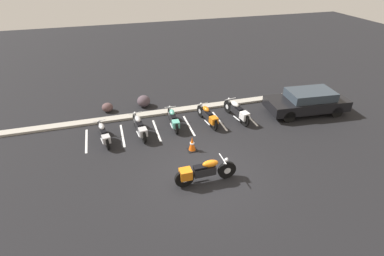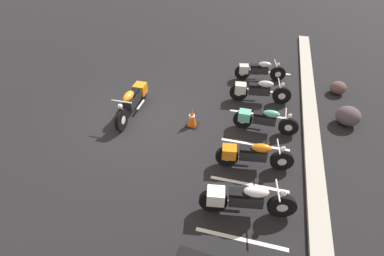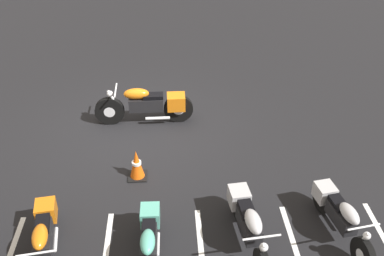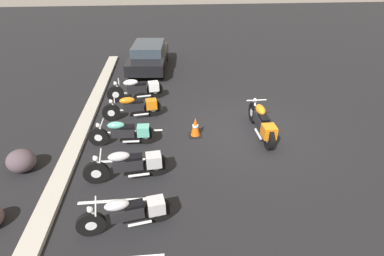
{
  "view_description": "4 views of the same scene",
  "coord_description": "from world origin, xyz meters",
  "px_view_note": "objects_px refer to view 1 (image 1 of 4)",
  "views": [
    {
      "loc": [
        -3.12,
        -8.71,
        7.72
      ],
      "look_at": [
        0.13,
        2.3,
        0.88
      ],
      "focal_mm": 28.0,
      "sensor_mm": 36.0,
      "label": 1
    },
    {
      "loc": [
        7.74,
        3.9,
        6.14
      ],
      "look_at": [
        0.73,
        2.05,
        0.46
      ],
      "focal_mm": 28.0,
      "sensor_mm": 36.0,
      "label": 2
    },
    {
      "loc": [
        -0.74,
        9.39,
        6.19
      ],
      "look_at": [
        -1.22,
        0.99,
        0.64
      ],
      "focal_mm": 42.0,
      "sensor_mm": 36.0,
      "label": 3
    },
    {
      "loc": [
        -8.52,
        2.77,
        5.29
      ],
      "look_at": [
        -0.39,
        2.01,
        0.52
      ],
      "focal_mm": 28.0,
      "sensor_mm": 36.0,
      "label": 4
    }
  ],
  "objects_px": {
    "parked_bike_0": "(104,134)",
    "traffic_cone": "(192,144)",
    "landscape_rock_0": "(107,107)",
    "motorcycle_orange_featured": "(203,172)",
    "parked_bike_2": "(173,119)",
    "car_black": "(307,101)",
    "parked_bike_4": "(237,111)",
    "landscape_rock_1": "(144,101)",
    "parked_bike_1": "(140,127)",
    "parked_bike_3": "(208,116)"
  },
  "relations": [
    {
      "from": "parked_bike_0",
      "to": "traffic_cone",
      "type": "bearing_deg",
      "value": -126.04
    },
    {
      "from": "landscape_rock_0",
      "to": "traffic_cone",
      "type": "distance_m",
      "value": 6.02
    },
    {
      "from": "motorcycle_orange_featured",
      "to": "parked_bike_2",
      "type": "bearing_deg",
      "value": 90.7
    },
    {
      "from": "motorcycle_orange_featured",
      "to": "parked_bike_0",
      "type": "distance_m",
      "value": 5.31
    },
    {
      "from": "parked_bike_0",
      "to": "landscape_rock_0",
      "type": "height_order",
      "value": "parked_bike_0"
    },
    {
      "from": "motorcycle_orange_featured",
      "to": "car_black",
      "type": "height_order",
      "value": "car_black"
    },
    {
      "from": "motorcycle_orange_featured",
      "to": "car_black",
      "type": "bearing_deg",
      "value": 27.71
    },
    {
      "from": "parked_bike_4",
      "to": "landscape_rock_1",
      "type": "relative_size",
      "value": 2.93
    },
    {
      "from": "traffic_cone",
      "to": "parked_bike_1",
      "type": "bearing_deg",
      "value": 136.48
    },
    {
      "from": "parked_bike_2",
      "to": "landscape_rock_1",
      "type": "distance_m",
      "value": 2.96
    },
    {
      "from": "motorcycle_orange_featured",
      "to": "parked_bike_4",
      "type": "bearing_deg",
      "value": 51.43
    },
    {
      "from": "parked_bike_1",
      "to": "traffic_cone",
      "type": "relative_size",
      "value": 3.28
    },
    {
      "from": "parked_bike_2",
      "to": "traffic_cone",
      "type": "bearing_deg",
      "value": -170.94
    },
    {
      "from": "parked_bike_4",
      "to": "car_black",
      "type": "bearing_deg",
      "value": -104.02
    },
    {
      "from": "parked_bike_3",
      "to": "traffic_cone",
      "type": "height_order",
      "value": "parked_bike_3"
    },
    {
      "from": "parked_bike_2",
      "to": "parked_bike_0",
      "type": "bearing_deg",
      "value": 98.29
    },
    {
      "from": "landscape_rock_0",
      "to": "car_black",
      "type": "bearing_deg",
      "value": -17.1
    },
    {
      "from": "landscape_rock_1",
      "to": "car_black",
      "type": "bearing_deg",
      "value": -21.29
    },
    {
      "from": "car_black",
      "to": "landscape_rock_1",
      "type": "relative_size",
      "value": 5.66
    },
    {
      "from": "motorcycle_orange_featured",
      "to": "parked_bike_0",
      "type": "relative_size",
      "value": 1.19
    },
    {
      "from": "parked_bike_0",
      "to": "parked_bike_2",
      "type": "xyz_separation_m",
      "value": [
        3.41,
        0.44,
        0.0
      ]
    },
    {
      "from": "parked_bike_0",
      "to": "landscape_rock_0",
      "type": "relative_size",
      "value": 3.46
    },
    {
      "from": "parked_bike_2",
      "to": "parked_bike_4",
      "type": "bearing_deg",
      "value": -92.57
    },
    {
      "from": "landscape_rock_0",
      "to": "parked_bike_3",
      "type": "bearing_deg",
      "value": -30.48
    },
    {
      "from": "parked_bike_3",
      "to": "traffic_cone",
      "type": "relative_size",
      "value": 3.17
    },
    {
      "from": "parked_bike_4",
      "to": "landscape_rock_0",
      "type": "relative_size",
      "value": 3.85
    },
    {
      "from": "parked_bike_4",
      "to": "parked_bike_1",
      "type": "bearing_deg",
      "value": 81.83
    },
    {
      "from": "traffic_cone",
      "to": "car_black",
      "type": "bearing_deg",
      "value": 13.84
    },
    {
      "from": "parked_bike_1",
      "to": "parked_bike_2",
      "type": "height_order",
      "value": "parked_bike_1"
    },
    {
      "from": "parked_bike_1",
      "to": "car_black",
      "type": "relative_size",
      "value": 0.5
    },
    {
      "from": "parked_bike_2",
      "to": "traffic_cone",
      "type": "height_order",
      "value": "parked_bike_2"
    },
    {
      "from": "parked_bike_0",
      "to": "landscape_rock_1",
      "type": "distance_m",
      "value": 3.95
    },
    {
      "from": "parked_bike_2",
      "to": "parked_bike_3",
      "type": "xyz_separation_m",
      "value": [
        1.78,
        -0.19,
        0.02
      ]
    },
    {
      "from": "landscape_rock_0",
      "to": "landscape_rock_1",
      "type": "height_order",
      "value": "landscape_rock_1"
    },
    {
      "from": "parked_bike_4",
      "to": "car_black",
      "type": "distance_m",
      "value": 3.96
    },
    {
      "from": "car_black",
      "to": "traffic_cone",
      "type": "xyz_separation_m",
      "value": [
        -7.02,
        -1.73,
        -0.36
      ]
    },
    {
      "from": "parked_bike_2",
      "to": "parked_bike_3",
      "type": "height_order",
      "value": "parked_bike_3"
    },
    {
      "from": "parked_bike_4",
      "to": "landscape_rock_1",
      "type": "bearing_deg",
      "value": 47.13
    },
    {
      "from": "parked_bike_4",
      "to": "landscape_rock_0",
      "type": "xyz_separation_m",
      "value": [
        -6.5,
        2.9,
        -0.24
      ]
    },
    {
      "from": "parked_bike_0",
      "to": "parked_bike_4",
      "type": "distance_m",
      "value": 6.81
    },
    {
      "from": "motorcycle_orange_featured",
      "to": "parked_bike_3",
      "type": "distance_m",
      "value": 4.56
    },
    {
      "from": "parked_bike_0",
      "to": "car_black",
      "type": "height_order",
      "value": "car_black"
    },
    {
      "from": "landscape_rock_1",
      "to": "traffic_cone",
      "type": "xyz_separation_m",
      "value": [
        1.4,
        -5.01,
        -0.0
      ]
    },
    {
      "from": "landscape_rock_1",
      "to": "traffic_cone",
      "type": "height_order",
      "value": "traffic_cone"
    },
    {
      "from": "parked_bike_2",
      "to": "traffic_cone",
      "type": "xyz_separation_m",
      "value": [
        0.32,
        -2.26,
        -0.11
      ]
    },
    {
      "from": "parked_bike_0",
      "to": "car_black",
      "type": "relative_size",
      "value": 0.46
    },
    {
      "from": "parked_bike_3",
      "to": "parked_bike_4",
      "type": "xyz_separation_m",
      "value": [
        1.62,
        -0.02,
        0.03
      ]
    },
    {
      "from": "parked_bike_3",
      "to": "car_black",
      "type": "relative_size",
      "value": 0.49
    },
    {
      "from": "landscape_rock_0",
      "to": "landscape_rock_1",
      "type": "xyz_separation_m",
      "value": [
        2.03,
        0.07,
        0.08
      ]
    },
    {
      "from": "parked_bike_1",
      "to": "parked_bike_4",
      "type": "bearing_deg",
      "value": -95.17
    }
  ]
}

